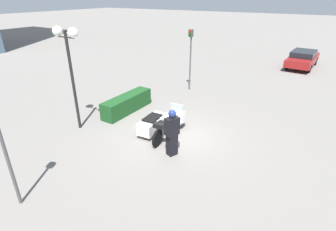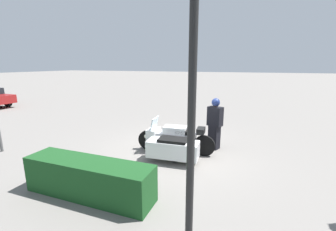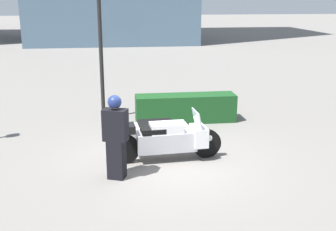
{
  "view_description": "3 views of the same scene",
  "coord_description": "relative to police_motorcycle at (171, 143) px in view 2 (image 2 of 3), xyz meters",
  "views": [
    {
      "loc": [
        -8.2,
        -4.94,
        5.43
      ],
      "look_at": [
        -0.01,
        0.17,
        0.92
      ],
      "focal_mm": 28.0,
      "sensor_mm": 36.0,
      "label": 1
    },
    {
      "loc": [
        -2.26,
        6.92,
        2.93
      ],
      "look_at": [
        0.48,
        -0.4,
        1.13
      ],
      "focal_mm": 24.0,
      "sensor_mm": 36.0,
      "label": 2
    },
    {
      "loc": [
        -1.16,
        -9.02,
        3.72
      ],
      "look_at": [
        0.01,
        -0.26,
        1.21
      ],
      "focal_mm": 45.0,
      "sensor_mm": 36.0,
      "label": 3
    }
  ],
  "objects": [
    {
      "name": "ground_plane",
      "position": [
        -0.03,
        -0.52,
        -0.48
      ],
      "size": [
        160.0,
        160.0,
        0.0
      ],
      "primitive_type": "plane",
      "color": "slate"
    },
    {
      "name": "police_motorcycle",
      "position": [
        0.0,
        0.0,
        0.0
      ],
      "size": [
        2.65,
        1.37,
        1.17
      ],
      "rotation": [
        0.0,
        0.0,
        0.07
      ],
      "color": "black",
      "rests_on": "ground"
    },
    {
      "name": "officer_rider",
      "position": [
        -1.17,
        -1.22,
        0.47
      ],
      "size": [
        0.56,
        0.45,
        1.8
      ],
      "rotation": [
        0.0,
        0.0,
        -1.94
      ],
      "color": "black",
      "rests_on": "ground"
    },
    {
      "name": "hedge_bush_curbside",
      "position": [
        0.99,
        2.72,
        -0.06
      ],
      "size": [
        3.04,
        0.75,
        0.84
      ],
      "primitive_type": "cube",
      "color": "#19471E",
      "rests_on": "ground"
    },
    {
      "name": "twin_lamp_post",
      "position": [
        -1.51,
        3.36,
        2.97
      ],
      "size": [
        0.4,
        1.29,
        4.3
      ],
      "color": "black",
      "rests_on": "ground"
    }
  ]
}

